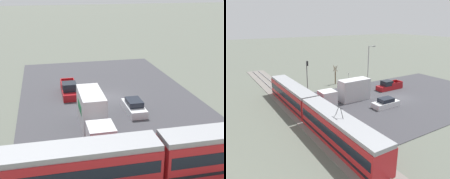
# 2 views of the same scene
# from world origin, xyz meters

# --- Properties ---
(ground_plane) EXTENTS (320.00, 320.00, 0.00)m
(ground_plane) POSITION_xyz_m (0.00, 0.00, 0.00)
(ground_plane) COLOR #565B51
(road_surface) EXTENTS (22.39, 37.57, 0.08)m
(road_surface) POSITION_xyz_m (0.00, 0.00, 0.04)
(road_surface) COLOR #38383D
(road_surface) RESTS_ON ground
(rail_bed) EXTENTS (74.09, 4.40, 0.22)m
(rail_bed) POSITION_xyz_m (0.00, 17.94, 0.05)
(rail_bed) COLOR slate
(rail_bed) RESTS_ON ground
(light_rail_tram) EXTENTS (29.45, 2.81, 4.55)m
(light_rail_tram) POSITION_xyz_m (-0.10, 17.94, 1.74)
(light_rail_tram) COLOR #B21E23
(light_rail_tram) RESTS_ON ground
(box_truck) EXTENTS (2.35, 9.37, 3.75)m
(box_truck) POSITION_xyz_m (3.51, 9.30, 1.81)
(box_truck) COLOR silver
(box_truck) RESTS_ON ground
(pickup_truck) EXTENTS (1.92, 5.73, 1.90)m
(pickup_truck) POSITION_xyz_m (4.89, -1.76, 0.80)
(pickup_truck) COLOR maroon
(pickup_truck) RESTS_ON ground
(sedan_car_0) EXTENTS (1.89, 4.62, 1.50)m
(sedan_car_0) POSITION_xyz_m (-1.85, 5.51, 0.70)
(sedan_car_0) COLOR silver
(sedan_car_0) RESTS_ON ground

